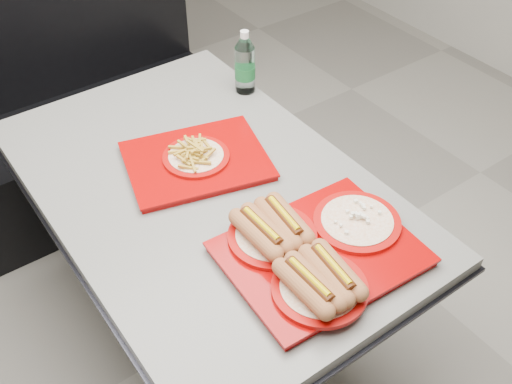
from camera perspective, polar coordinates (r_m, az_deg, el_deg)
ground at (r=2.41m, az=-3.88°, el=-12.70°), size 6.00×6.00×0.00m
diner_table at (r=1.96m, az=-4.66°, el=-2.82°), size 0.92×1.42×0.75m
booth_bench at (r=2.87m, az=-16.29°, el=7.32°), size 1.30×0.57×1.35m
tray_near at (r=1.60m, az=5.49°, el=-5.51°), size 0.53×0.46×0.11m
tray_far at (r=1.90m, az=-5.71°, el=3.22°), size 0.51×0.44×0.09m
water_bottle at (r=2.21m, az=-1.06°, el=11.94°), size 0.08×0.08×0.24m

